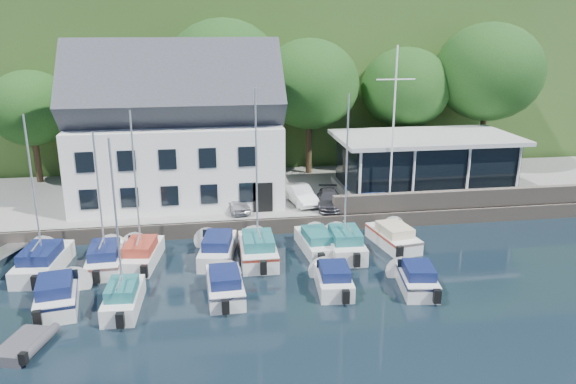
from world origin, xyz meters
name	(u,v)px	position (x,y,z in m)	size (l,w,h in m)	color
ground	(326,317)	(0.00, 0.00, 0.00)	(180.00, 180.00, 0.00)	black
quay	(276,196)	(0.00, 17.50, 0.50)	(60.00, 13.00, 1.00)	gray
quay_face	(289,225)	(0.00, 11.00, 0.50)	(60.00, 0.30, 1.00)	#645A50
hillside	(235,58)	(0.00, 62.00, 8.00)	(160.00, 75.00, 16.00)	#2F4C1C
field_patch	(281,2)	(8.00, 70.00, 16.15)	(50.00, 30.00, 0.30)	#586834
harbor_building	(177,138)	(-7.00, 16.50, 5.35)	(14.40, 8.20, 8.70)	white
club_pavilion	(424,162)	(11.00, 16.00, 3.05)	(13.20, 7.20, 4.10)	black
seawall	(463,199)	(12.00, 11.40, 1.60)	(18.00, 0.50, 1.20)	#645A50
gangway	(9,261)	(-16.50, 9.00, 0.00)	(1.20, 6.00, 1.40)	silver
car_silver	(237,203)	(-3.20, 13.00, 1.55)	(1.30, 3.23, 1.10)	#A8A9AD
car_white	(301,195)	(1.28, 13.92, 1.63)	(1.33, 3.81, 1.26)	white
car_dgrey	(329,199)	(3.05, 12.85, 1.55)	(1.54, 3.79, 1.10)	#333238
car_blue	(367,191)	(6.08, 13.97, 1.66)	(1.53, 3.88, 1.33)	#304B93
flagpole	(393,129)	(7.11, 12.23, 6.35)	(2.57, 0.20, 10.71)	white
tree_0	(33,127)	(-18.09, 22.54, 5.34)	(6.36, 6.36, 8.69)	#123510
tree_1	(124,123)	(-11.27, 22.34, 5.48)	(6.56, 6.56, 8.96)	#123510
tree_2	(225,100)	(-3.41, 21.83, 7.22)	(9.11, 9.11, 12.44)	#123510
tree_3	(309,107)	(3.40, 22.05, 6.46)	(7.99, 7.99, 10.93)	#123510
tree_4	(404,109)	(11.63, 22.46, 6.09)	(7.44, 7.44, 10.17)	#123510
tree_5	(486,97)	(18.25, 21.32, 7.07)	(8.89, 8.89, 12.15)	#123510
boat_r1_0	(33,190)	(-14.12, 7.14, 4.69)	(2.16, 6.81, 9.37)	silver
boat_r1_1	(99,195)	(-10.89, 7.34, 4.20)	(1.94, 6.33, 8.39)	silver
boat_r1_2	(136,190)	(-8.95, 7.51, 4.31)	(1.92, 6.11, 8.61)	silver
boat_r1_3	(218,246)	(-4.68, 7.54, 0.75)	(1.91, 6.37, 1.50)	silver
boat_r1_4	(257,179)	(-2.42, 7.03, 4.80)	(2.18, 6.46, 9.60)	silver
boat_r1_5	(316,240)	(1.14, 7.80, 0.68)	(1.80, 6.22, 1.36)	silver
boat_r1_6	(346,175)	(2.68, 7.13, 4.80)	(2.07, 6.23, 9.61)	silver
boat_r1_7	(393,235)	(5.94, 7.91, 0.69)	(1.99, 5.91, 1.39)	silver
boat_r2_0	(57,292)	(-12.46, 2.97, 0.76)	(1.99, 5.73, 1.52)	silver
boat_r2_1	(116,222)	(-9.30, 2.25, 4.37)	(1.67, 5.47, 8.73)	silver
boat_r2_2	(225,282)	(-4.49, 2.87, 0.71)	(1.87, 5.70, 1.41)	silver
boat_r2_3	(333,276)	(1.00, 2.75, 0.68)	(1.82, 5.02, 1.36)	silver
boat_r2_4	(417,276)	(5.20, 2.09, 0.70)	(1.79, 5.02, 1.40)	silver
dinghy_1	(23,344)	(-12.98, -0.81, 0.34)	(1.72, 2.87, 0.67)	#3B3A40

